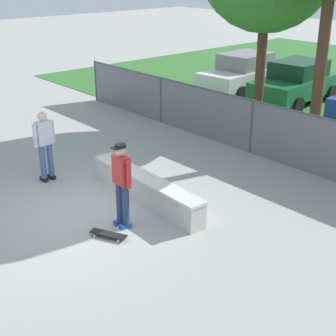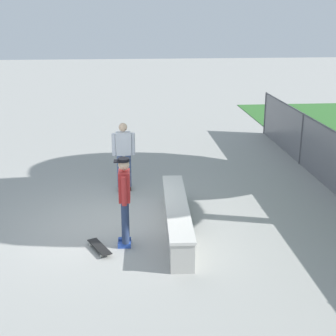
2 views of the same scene
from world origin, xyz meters
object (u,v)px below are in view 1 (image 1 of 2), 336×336
concrete_ledge (146,189)px  skateboarder (122,181)px  car_green (296,82)px  car_white (243,73)px  bystander (45,143)px  skateboard (108,234)px

concrete_ledge → skateboarder: (0.59, -1.10, 0.71)m
concrete_ledge → skateboarder: bearing=-61.9°
skateboarder → car_green: 11.70m
car_white → bystander: bystander is taller
skateboarder → skateboard: skateboarder is taller
skateboard → car_green: bearing=107.7°
skateboard → car_white: car_white is taller
skateboarder → car_green: bearing=107.6°
car_white → bystander: 11.30m
skateboard → bystander: bystander is taller
skateboard → bystander: 3.57m
concrete_ledge → car_green: (-2.95, 10.05, 0.52)m
skateboard → car_green: size_ratio=0.19×
concrete_ledge → bystander: 2.93m
skateboard → concrete_ledge: bearing=115.6°
concrete_ledge → skateboard: (0.78, -1.62, -0.25)m
skateboard → skateboarder: bearing=110.2°
concrete_ledge → car_green: 10.49m
car_green → bystander: 11.17m
skateboarder → concrete_ledge: bearing=118.1°
skateboard → bystander: (-3.40, 0.51, 0.94)m
concrete_ledge → skateboard: size_ratio=4.62×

